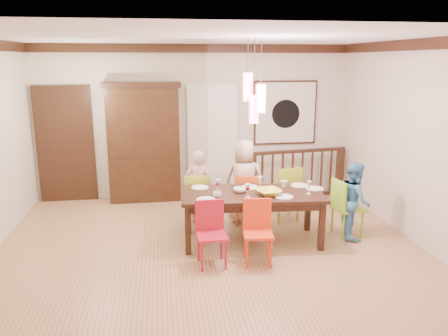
{
  "coord_description": "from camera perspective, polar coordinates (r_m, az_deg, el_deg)",
  "views": [
    {
      "loc": [
        -0.62,
        -5.87,
        2.61
      ],
      "look_at": [
        0.26,
        0.27,
        1.07
      ],
      "focal_mm": 35.0,
      "sensor_mm": 36.0,
      "label": 1
    }
  ],
  "objects": [
    {
      "name": "floor",
      "position": [
        6.45,
        -2.02,
        -9.94
      ],
      "size": [
        6.0,
        6.0,
        0.0
      ],
      "primitive_type": "plane",
      "color": "#957348",
      "rests_on": "ground"
    },
    {
      "name": "ceiling",
      "position": [
        5.91,
        -2.26,
        16.74
      ],
      "size": [
        6.0,
        6.0,
        0.0
      ],
      "primitive_type": "plane",
      "rotation": [
        3.14,
        0.0,
        0.0
      ],
      "color": "white",
      "rests_on": "wall_back"
    },
    {
      "name": "wall_back",
      "position": [
        8.47,
        -3.94,
        6.03
      ],
      "size": [
        6.0,
        0.0,
        6.0
      ],
      "primitive_type": "plane",
      "rotation": [
        1.57,
        0.0,
        0.0
      ],
      "color": "beige",
      "rests_on": "floor"
    },
    {
      "name": "wall_right",
      "position": [
        6.99,
        23.17,
        3.26
      ],
      "size": [
        0.0,
        5.0,
        5.0
      ],
      "primitive_type": "plane",
      "rotation": [
        1.57,
        0.0,
        -1.57
      ],
      "color": "beige",
      "rests_on": "floor"
    },
    {
      "name": "crown_molding",
      "position": [
        5.9,
        -2.26,
        15.96
      ],
      "size": [
        6.0,
        5.0,
        0.16
      ],
      "primitive_type": null,
      "color": "black",
      "rests_on": "wall_back"
    },
    {
      "name": "panel_door",
      "position": [
        8.65,
        -19.95,
        2.7
      ],
      "size": [
        1.04,
        0.07,
        2.24
      ],
      "primitive_type": "cube",
      "color": "black",
      "rests_on": "wall_back"
    },
    {
      "name": "white_doorway",
      "position": [
        8.53,
        -1.53,
        3.4
      ],
      "size": [
        0.97,
        0.05,
        2.22
      ],
      "primitive_type": "cube",
      "color": "silver",
      "rests_on": "wall_back"
    },
    {
      "name": "painting",
      "position": [
        8.73,
        8.01,
        7.15
      ],
      "size": [
        1.25,
        0.06,
        1.25
      ],
      "color": "black",
      "rests_on": "wall_back"
    },
    {
      "name": "pendant_cluster",
      "position": [
        6.05,
        3.93,
        9.13
      ],
      "size": [
        0.27,
        0.21,
        1.14
      ],
      "color": "#FF4C78",
      "rests_on": "ceiling"
    },
    {
      "name": "dining_table",
      "position": [
        6.34,
        3.71,
        -3.99
      ],
      "size": [
        2.08,
        1.06,
        0.75
      ],
      "rotation": [
        0.0,
        0.0,
        -0.07
      ],
      "color": "black",
      "rests_on": "floor"
    },
    {
      "name": "chair_far_left",
      "position": [
        6.98,
        -3.46,
        -3.65
      ],
      "size": [
        0.44,
        0.44,
        0.88
      ],
      "rotation": [
        0.0,
        0.0,
        3.04
      ],
      "color": "#9AAE28",
      "rests_on": "floor"
    },
    {
      "name": "chair_far_mid",
      "position": [
        7.05,
        3.14,
        -3.59
      ],
      "size": [
        0.47,
        0.47,
        0.86
      ],
      "rotation": [
        0.0,
        0.0,
        2.89
      ],
      "color": "#D44E1B",
      "rests_on": "floor"
    },
    {
      "name": "chair_far_right",
      "position": [
        7.29,
        7.92,
        -2.77
      ],
      "size": [
        0.49,
        0.49,
        0.93
      ],
      "rotation": [
        0.0,
        0.0,
        3.32
      ],
      "color": "#A6B821",
      "rests_on": "floor"
    },
    {
      "name": "chair_near_left",
      "position": [
        5.66,
        -1.62,
        -8.16
      ],
      "size": [
        0.4,
        0.4,
        0.84
      ],
      "rotation": [
        0.0,
        0.0,
        0.05
      ],
      "color": "#AD142A",
      "rests_on": "floor"
    },
    {
      "name": "chair_near_mid",
      "position": [
        5.73,
        4.48,
        -7.92
      ],
      "size": [
        0.42,
        0.42,
        0.84
      ],
      "rotation": [
        0.0,
        0.0,
        -0.11
      ],
      "color": "red",
      "rests_on": "floor"
    },
    {
      "name": "chair_end_right",
      "position": [
        6.87,
        15.92,
        -4.48
      ],
      "size": [
        0.45,
        0.45,
        0.88
      ],
      "rotation": [
        0.0,
        0.0,
        1.72
      ],
      "color": "#7DC629",
      "rests_on": "floor"
    },
    {
      "name": "china_hutch",
      "position": [
        8.31,
        -10.4,
        3.35
      ],
      "size": [
        1.4,
        0.46,
        2.22
      ],
      "color": "black",
      "rests_on": "floor"
    },
    {
      "name": "balustrade",
      "position": [
        8.49,
        9.54,
        -0.66
      ],
      "size": [
        1.97,
        0.33,
        0.96
      ],
      "rotation": [
        0.0,
        0.0,
        0.13
      ],
      "color": "black",
      "rests_on": "floor"
    },
    {
      "name": "person_far_left",
      "position": [
        7.1,
        -3.29,
        -2.47
      ],
      "size": [
        0.5,
        0.39,
        1.21
      ],
      "primitive_type": "imported",
      "rotation": [
        0.0,
        0.0,
        2.9
      ],
      "color": "beige",
      "rests_on": "floor"
    },
    {
      "name": "person_far_mid",
      "position": [
        7.12,
        2.64,
        -1.72
      ],
      "size": [
        0.74,
        0.55,
        1.38
      ],
      "primitive_type": "imported",
      "rotation": [
        0.0,
        0.0,
        2.96
      ],
      "color": "#CAB198",
      "rests_on": "floor"
    },
    {
      "name": "person_end_right",
      "position": [
        6.8,
        16.65,
        -4.04
      ],
      "size": [
        0.52,
        0.63,
        1.16
      ],
      "primitive_type": "imported",
      "rotation": [
        0.0,
        0.0,
        1.41
      ],
      "color": "#458CC2",
      "rests_on": "floor"
    },
    {
      "name": "serving_bowl",
      "position": [
        6.21,
        5.86,
        -3.16
      ],
      "size": [
        0.41,
        0.41,
        0.08
      ],
      "primitive_type": "imported",
      "rotation": [
        0.0,
        0.0,
        0.23
      ],
      "color": "gold",
      "rests_on": "dining_table"
    },
    {
      "name": "small_bowl",
      "position": [
        6.32,
        2.12,
        -2.9
      ],
      "size": [
        0.2,
        0.2,
        0.06
      ],
      "primitive_type": "imported",
      "rotation": [
        0.0,
        0.0,
        0.0
      ],
      "color": "white",
      "rests_on": "dining_table"
    },
    {
      "name": "cup_left",
      "position": [
        6.07,
        -0.87,
        -3.47
      ],
      "size": [
        0.15,
        0.15,
        0.09
      ],
      "primitive_type": "imported",
      "rotation": [
        0.0,
        0.0,
        -0.42
      ],
      "color": "silver",
      "rests_on": "dining_table"
    },
    {
      "name": "cup_right",
      "position": [
        6.61,
        7.86,
        -2.08
      ],
      "size": [
        0.14,
        0.14,
        0.1
      ],
      "primitive_type": "imported",
      "rotation": [
        0.0,
        0.0,
        -0.29
      ],
      "color": "silver",
      "rests_on": "dining_table"
    },
    {
      "name": "plate_far_left",
      "position": [
        6.54,
        -3.15,
        -2.54
      ],
      "size": [
        0.26,
        0.26,
        0.01
      ],
      "primitive_type": "cylinder",
      "color": "white",
      "rests_on": "dining_table"
    },
    {
      "name": "plate_far_mid",
      "position": [
        6.55,
        3.45,
        -2.51
      ],
      "size": [
        0.26,
        0.26,
        0.01
      ],
      "primitive_type": "cylinder",
      "color": "white",
      "rests_on": "dining_table"
    },
    {
      "name": "plate_far_right",
      "position": [
        6.73,
        9.81,
        -2.25
      ],
      "size": [
        0.26,
        0.26,
        0.01
      ],
      "primitive_type": "cylinder",
      "color": "white",
      "rests_on": "dining_table"
    },
    {
      "name": "plate_near_left",
      "position": [
        5.97,
        -2.39,
        -4.16
      ],
      "size": [
        0.26,
        0.26,
        0.01
      ],
      "primitive_type": "cylinder",
      "color": "white",
      "rests_on": "dining_table"
    },
    {
      "name": "plate_near_mid",
      "position": [
        6.14,
        7.83,
        -3.75
      ],
      "size": [
        0.26,
        0.26,
        0.01
      ],
      "primitive_type": "cylinder",
      "color": "white",
      "rests_on": "dining_table"
    },
    {
      "name": "plate_end_right",
      "position": [
        6.61,
        11.75,
        -2.64
      ],
      "size": [
        0.26,
        0.26,
        0.01
      ],
      "primitive_type": "cylinder",
      "color": "white",
      "rests_on": "dining_table"
    },
    {
      "name": "wine_glass_a",
      "position": [
        6.29,
        -0.81,
        -2.36
      ],
      "size": [
        0.08,
        0.08,
        0.19
      ],
      "primitive_type": null,
      "color": "#590C19",
      "rests_on": "dining_table"
    },
    {
      "name": "wine_glass_b",
      "position": [
        6.48,
        4.76,
        -1.92
      ],
      "size": [
        0.08,
        0.08,
        0.19
      ],
      "primitive_type": null,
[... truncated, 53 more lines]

